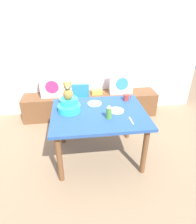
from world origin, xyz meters
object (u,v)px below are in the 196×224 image
at_px(dinner_plate_far, 95,103).
at_px(highchair, 81,102).
at_px(infant_seat_teal, 69,106).
at_px(teddy_bear, 68,91).
at_px(dining_table, 99,119).
at_px(coffee_mug, 126,97).
at_px(book_stack, 97,92).
at_px(dinner_plate_near, 116,111).
at_px(pillow_floral_right, 121,83).
at_px(ketchup_bottle, 109,112).
at_px(pillow_floral_left, 52,86).

bearing_deg(dinner_plate_far, highchair, 108.41).
distance_m(infant_seat_teal, teddy_bear, 0.21).
relative_size(dining_table, coffee_mug, 10.46).
distance_m(book_stack, dinner_plate_near, 1.26).
distance_m(highchair, dinner_plate_near, 0.94).
distance_m(pillow_floral_right, book_stack, 0.50).
height_order(highchair, infant_seat_teal, infant_seat_teal).
bearing_deg(ketchup_bottle, highchair, 107.88).
bearing_deg(infant_seat_teal, highchair, 75.62).
bearing_deg(coffee_mug, dinner_plate_near, -124.07).
bearing_deg(dinner_plate_far, pillow_floral_left, 125.21).
bearing_deg(book_stack, dinner_plate_near, -84.72).
distance_m(infant_seat_teal, coffee_mug, 0.87).
bearing_deg(pillow_floral_right, ketchup_bottle, -109.47).
distance_m(dining_table, dinner_plate_near, 0.26).
bearing_deg(dinner_plate_far, infant_seat_teal, -157.43).
relative_size(book_stack, teddy_bear, 0.80).
distance_m(pillow_floral_left, dining_table, 1.41).
distance_m(dining_table, dinner_plate_far, 0.28).
distance_m(pillow_floral_left, pillow_floral_right, 1.30).
relative_size(coffee_mug, dinner_plate_far, 0.60).
relative_size(dining_table, infant_seat_teal, 3.80).
height_order(infant_seat_teal, dinner_plate_near, infant_seat_teal).
xyz_separation_m(infant_seat_teal, teddy_bear, (-0.00, -0.00, 0.21)).
bearing_deg(infant_seat_teal, pillow_floral_left, 105.99).
bearing_deg(teddy_bear, ketchup_bottle, -29.17).
bearing_deg(highchair, teddy_bear, -104.37).
xyz_separation_m(highchair, coffee_mug, (0.66, -0.49, 0.27)).
bearing_deg(pillow_floral_left, dining_table, -59.85).
height_order(infant_seat_teal, coffee_mug, infant_seat_teal).
bearing_deg(book_stack, ketchup_bottle, -90.90).
relative_size(dining_table, highchair, 1.59).
xyz_separation_m(infant_seat_teal, ketchup_bottle, (0.49, -0.28, 0.02)).
xyz_separation_m(pillow_floral_right, coffee_mug, (-0.14, -0.90, 0.11)).
height_order(pillow_floral_left, book_stack, pillow_floral_left).
bearing_deg(dinner_plate_far, teddy_bear, -157.35).
bearing_deg(dining_table, infant_seat_teal, 164.58).
xyz_separation_m(pillow_floral_left, infant_seat_teal, (0.32, -1.11, 0.13)).
bearing_deg(teddy_bear, infant_seat_teal, 90.00).
height_order(infant_seat_teal, dinner_plate_far, infant_seat_teal).
bearing_deg(ketchup_bottle, dinner_plate_near, 51.88).
xyz_separation_m(coffee_mug, dinner_plate_near, (-0.21, -0.31, -0.04)).
xyz_separation_m(dining_table, infant_seat_teal, (-0.39, 0.11, 0.17)).
bearing_deg(coffee_mug, dinner_plate_far, -172.76).
distance_m(infant_seat_teal, ketchup_bottle, 0.56).
distance_m(coffee_mug, dinner_plate_far, 0.48).
bearing_deg(teddy_bear, pillow_floral_left, 105.98).
xyz_separation_m(pillow_floral_left, book_stack, (0.83, 0.02, -0.18)).
bearing_deg(pillow_floral_left, pillow_floral_right, 0.00).
distance_m(dining_table, teddy_bear, 0.55).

